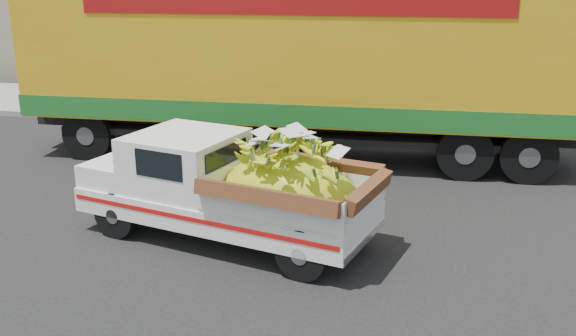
# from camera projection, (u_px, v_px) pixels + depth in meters

# --- Properties ---
(ground) EXTENTS (100.00, 100.00, 0.00)m
(ground) POSITION_uv_depth(u_px,v_px,m) (227.00, 232.00, 10.25)
(ground) COLOR black
(ground) RESTS_ON ground
(curb) EXTENTS (60.00, 0.25, 0.15)m
(curb) POSITION_uv_depth(u_px,v_px,m) (304.00, 127.00, 16.70)
(curb) COLOR gray
(curb) RESTS_ON ground
(sidewalk) EXTENTS (60.00, 4.00, 0.14)m
(sidewalk) POSITION_uv_depth(u_px,v_px,m) (316.00, 110.00, 18.67)
(sidewalk) COLOR gray
(sidewalk) RESTS_ON ground
(building_left) EXTENTS (18.00, 6.00, 5.00)m
(building_left) POSITION_uv_depth(u_px,v_px,m) (138.00, 9.00, 24.98)
(building_left) COLOR gray
(building_left) RESTS_ON ground
(pickup_truck) EXTENTS (4.85, 2.81, 1.60)m
(pickup_truck) POSITION_uv_depth(u_px,v_px,m) (245.00, 190.00, 9.62)
(pickup_truck) COLOR black
(pickup_truck) RESTS_ON ground
(semi_trailer) EXTENTS (12.02, 2.78, 3.80)m
(semi_trailer) POSITION_uv_depth(u_px,v_px,m) (300.00, 61.00, 13.73)
(semi_trailer) COLOR black
(semi_trailer) RESTS_ON ground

